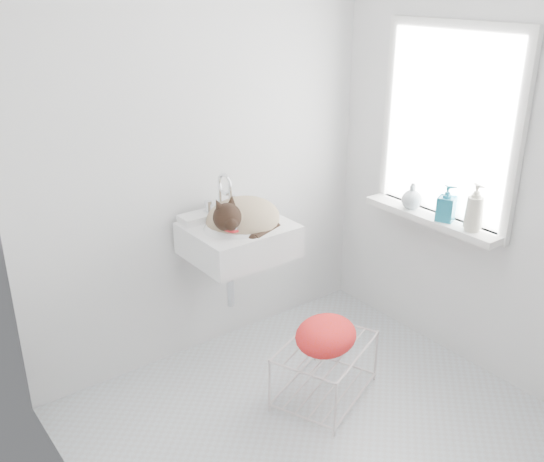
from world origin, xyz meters
TOP-DOWN VIEW (x-y plane):
  - floor at (0.00, 0.00)m, footprint 2.20×2.00m
  - back_wall at (0.00, 1.00)m, footprint 2.20×0.02m
  - right_wall at (1.10, 0.00)m, footprint 0.02×2.00m
  - left_wall at (-1.10, 0.00)m, footprint 0.02×2.00m
  - window_glass at (1.09, 0.20)m, footprint 0.01×0.80m
  - window_frame at (1.07, 0.20)m, footprint 0.04×0.90m
  - windowsill at (1.01, 0.20)m, footprint 0.16×0.88m
  - sink at (0.05, 0.74)m, footprint 0.55×0.48m
  - faucet at (0.05, 0.92)m, footprint 0.20×0.14m
  - cat at (0.06, 0.72)m, footprint 0.46×0.38m
  - wire_rack at (0.20, 0.17)m, footprint 0.63×0.55m
  - towel at (0.18, 0.14)m, footprint 0.45×0.40m
  - bottle_a at (1.00, -0.08)m, footprint 0.10×0.10m
  - bottle_b at (1.00, 0.10)m, footprint 0.12×0.12m
  - bottle_c at (1.00, 0.35)m, footprint 0.15×0.15m

SIDE VIEW (x-z plane):
  - floor at x=0.00m, z-range -0.01..0.01m
  - wire_rack at x=0.20m, z-range -0.01..0.31m
  - towel at x=0.18m, z-range 0.27..0.43m
  - windowsill at x=1.01m, z-range 0.81..0.85m
  - sink at x=0.05m, z-range 0.74..0.96m
  - bottle_a at x=1.00m, z-range 0.74..0.96m
  - bottle_b at x=1.00m, z-range 0.75..0.95m
  - bottle_c at x=1.00m, z-range 0.77..0.93m
  - cat at x=0.06m, z-range 0.75..1.03m
  - faucet at x=0.05m, z-range 0.89..1.09m
  - back_wall at x=0.00m, z-range 0.00..2.50m
  - right_wall at x=1.10m, z-range 0.00..2.50m
  - left_wall at x=-1.10m, z-range 0.00..2.50m
  - window_glass at x=1.09m, z-range 0.85..1.85m
  - window_frame at x=1.07m, z-range 0.80..1.90m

